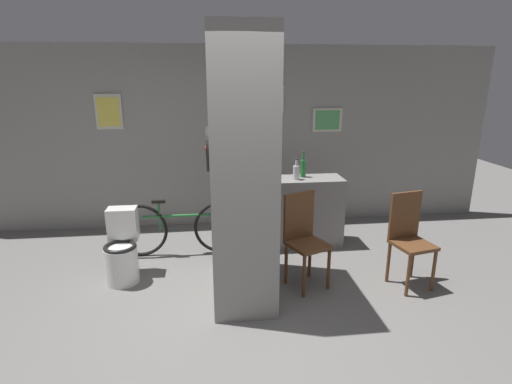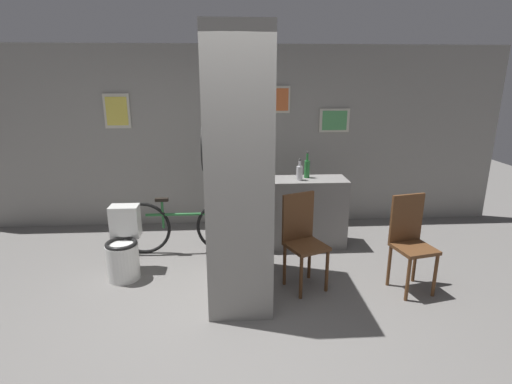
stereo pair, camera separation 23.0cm
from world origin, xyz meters
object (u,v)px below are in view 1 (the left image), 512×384
toilet (122,251)px  bicycle (181,228)px  chair_near_pillar (304,236)px  chair_by_doorway (409,236)px  bottle_tall (303,167)px

toilet → bicycle: (0.60, 0.58, 0.02)m
chair_near_pillar → bicycle: 1.63m
chair_by_doorway → bicycle: size_ratio=0.60×
bottle_tall → bicycle: bearing=-171.8°
toilet → bottle_tall: bottle_tall is taller
chair_near_pillar → bottle_tall: bearing=54.4°
bicycle → bottle_tall: bottle_tall is taller
bottle_tall → chair_by_doorway: bearing=-55.5°
chair_by_doorway → chair_near_pillar: bearing=161.3°
toilet → bicycle: bearing=43.9°
chair_near_pillar → bottle_tall: size_ratio=2.95×
toilet → bicycle: toilet is taller
chair_near_pillar → chair_by_doorway: size_ratio=1.00×
chair_by_doorway → bottle_tall: bearing=112.1°
chair_by_doorway → bottle_tall: bottle_tall is taller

